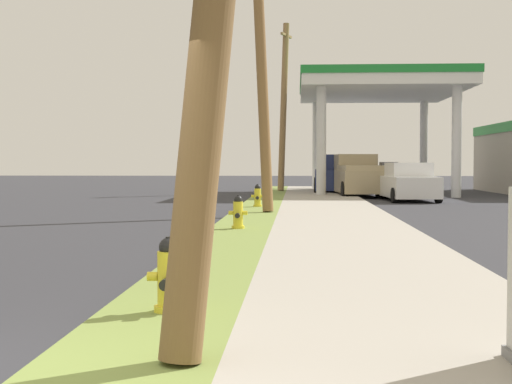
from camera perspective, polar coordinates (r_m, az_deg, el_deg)
The scene contains 9 objects.
fire_hydrant_nearest at distance 7.32m, azimuth -6.83°, elevation -6.74°, with size 0.42×0.38×0.74m.
fire_hydrant_second at distance 16.29m, azimuth -1.41°, elevation -1.72°, with size 0.42×0.38×0.74m.
fire_hydrant_third at distance 24.27m, azimuth 0.12°, elevation -0.38°, with size 0.42×0.37×0.74m.
utility_pole_midground at distance 22.25m, azimuth 0.45°, elevation 9.49°, with size 0.94×1.97×8.33m.
utility_pole_background at distance 38.22m, azimuth 2.16°, elevation 6.79°, with size 0.76×1.64×8.71m.
car_silver_by_near_pump at distance 44.64m, azimuth 8.05°, elevation 1.20°, with size 1.95×4.51×1.57m.
car_white_by_far_pump at distance 30.82m, azimuth 11.71°, elevation 0.67°, with size 2.21×4.62×1.57m.
truck_navy_at_forecourt at distance 37.85m, azimuth 6.14°, elevation 1.30°, with size 2.24×5.45×1.97m.
truck_tan_on_apron at distance 34.48m, azimuth 7.93°, elevation 1.19°, with size 2.51×5.54×1.97m.
Camera 1 is at (1.97, -4.70, 1.60)m, focal length 51.36 mm.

